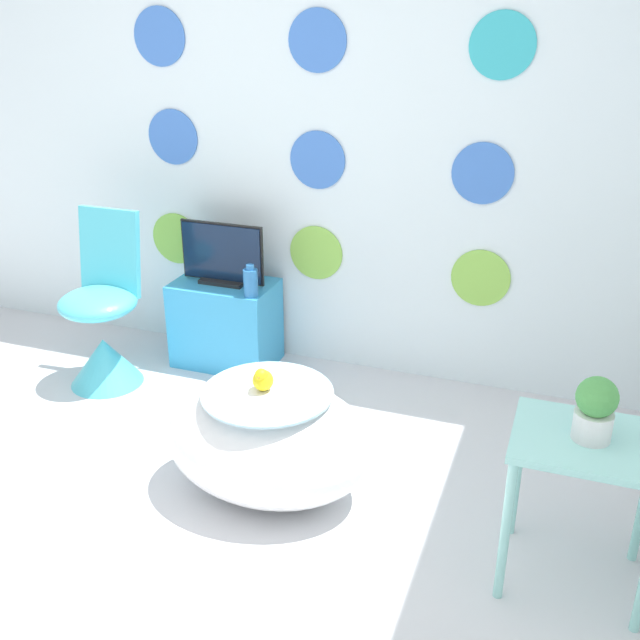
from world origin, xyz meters
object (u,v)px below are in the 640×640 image
object	(u,v)px
tv	(222,256)
vase	(251,282)
bathtub	(269,440)
potted_plant_left	(595,408)
chair	(103,332)

from	to	relation	value
tv	vase	bearing A→B (deg)	-29.31
bathtub	potted_plant_left	world-z (taller)	potted_plant_left
vase	potted_plant_left	distance (m)	1.90
chair	potted_plant_left	world-z (taller)	chair
bathtub	chair	xyz separation A→B (m)	(-1.16, 0.57, 0.04)
vase	tv	bearing A→B (deg)	150.69
vase	potted_plant_left	size ratio (longest dim) A/B	0.77
vase	chair	bearing A→B (deg)	-157.09
vase	potted_plant_left	xyz separation A→B (m)	(1.63, -0.97, 0.14)
bathtub	vase	xyz separation A→B (m)	(-0.46, 0.86, 0.30)
potted_plant_left	chair	bearing A→B (deg)	163.84
chair	tv	distance (m)	0.71
vase	potted_plant_left	world-z (taller)	potted_plant_left
bathtub	potted_plant_left	distance (m)	1.25
bathtub	tv	world-z (taller)	tv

